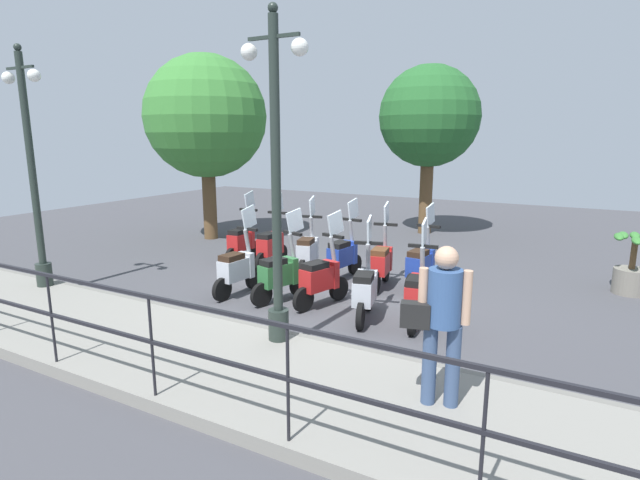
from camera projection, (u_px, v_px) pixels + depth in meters
name	position (u px, v px, depth m)	size (l,w,h in m)	color
ground_plane	(340.00, 295.00, 8.70)	(28.00, 28.00, 0.00)	#424247
promenade_walkway	(223.00, 362.00, 5.98)	(2.20, 20.00, 0.15)	gray
fence_railing	(150.00, 325.00, 4.91)	(0.04, 16.03, 1.07)	black
lamp_post_near	(276.00, 202.00, 6.10)	(0.26, 0.90, 4.06)	#232D28
lamp_post_far	(34.00, 185.00, 8.40)	(0.26, 0.90, 4.03)	#232D28
pedestrian_with_bag	(441.00, 314.00, 4.72)	(0.41, 0.63, 1.59)	#384C70
tree_large	(206.00, 117.00, 12.87)	(3.14, 3.14, 4.78)	brown
tree_distant	(429.00, 117.00, 13.61)	(2.76, 2.76, 4.62)	brown
potted_palm	(632.00, 269.00, 8.72)	(1.06, 0.66, 1.05)	slate
scooter_near_0	(418.00, 294.00, 7.25)	(1.23, 0.45, 1.54)	black
scooter_near_1	(365.00, 289.00, 7.46)	(1.21, 0.52, 1.54)	black
scooter_near_2	(321.00, 277.00, 8.07)	(1.21, 0.53, 1.54)	black
scooter_near_3	(280.00, 273.00, 8.30)	(1.20, 0.54, 1.54)	black
scooter_near_4	(238.00, 268.00, 8.63)	(1.23, 0.44, 1.54)	black
scooter_far_0	(421.00, 264.00, 8.91)	(1.23, 0.44, 1.54)	black
scooter_far_1	(381.00, 262.00, 9.06)	(1.23, 0.47, 1.54)	black
scooter_far_2	(343.00, 255.00, 9.60)	(1.23, 0.44, 1.54)	black
scooter_far_3	(308.00, 251.00, 9.92)	(1.21, 0.52, 1.54)	black
scooter_far_4	(271.00, 245.00, 10.46)	(1.23, 0.44, 1.54)	black
scooter_far_5	(242.00, 241.00, 10.87)	(1.23, 0.44, 1.54)	black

